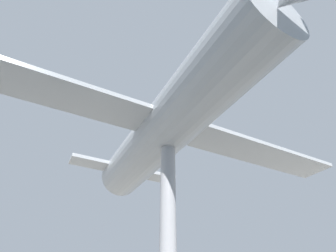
% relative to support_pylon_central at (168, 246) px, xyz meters
% --- Properties ---
extents(support_pylon_central, '(0.55, 0.55, 6.90)m').
position_rel_support_pylon_central_xyz_m(support_pylon_central, '(0.00, 0.00, 0.00)').
color(support_pylon_central, '#B7B7BC').
rests_on(support_pylon_central, ground_plane).
extents(suspended_airplane, '(17.93, 13.30, 3.17)m').
position_rel_support_pylon_central_xyz_m(suspended_airplane, '(-0.11, 0.29, 4.54)').
color(suspended_airplane, '#B2B7BC').
rests_on(suspended_airplane, support_pylon_central).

